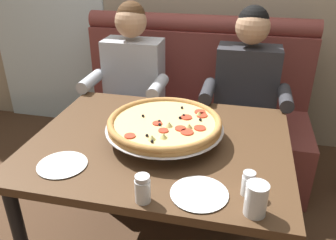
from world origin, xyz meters
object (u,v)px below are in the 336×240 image
dining_table (160,155)px  shaker_pepper_flakes (143,190)px  drinking_glass (256,200)px  plate_near_left (62,163)px  diner_right (245,98)px  booth_bench (191,118)px  plate_near_right (199,192)px  pizza (165,123)px  diner_left (130,88)px  shaker_oregano (248,185)px

dining_table → shaker_pepper_flakes: (0.05, -0.44, 0.13)m
drinking_glass → shaker_pepper_flakes: bearing=-176.6°
plate_near_left → drinking_glass: 0.82m
diner_right → drinking_glass: diner_right is taller
shaker_pepper_flakes → plate_near_left: bearing=160.6°
plate_near_left → dining_table: bearing=40.5°
dining_table → shaker_pepper_flakes: size_ratio=11.15×
booth_bench → plate_near_right: 1.40m
diner_right → pizza: bearing=-118.0°
dining_table → plate_near_left: plate_near_left is taller
shaker_pepper_flakes → diner_left: bearing=111.0°
shaker_oregano → plate_near_left: size_ratio=0.46×
diner_right → diner_left: bearing=180.0°
diner_left → plate_near_right: bearing=-59.1°
dining_table → diner_right: bearing=60.9°
plate_near_right → diner_left: bearing=120.9°
diner_right → shaker_pepper_flakes: (-0.34, -1.14, 0.08)m
dining_table → drinking_glass: (0.45, -0.42, 0.14)m
booth_bench → diner_right: diner_right is taller
shaker_pepper_flakes → shaker_oregano: shaker_pepper_flakes is taller
shaker_oregano → pizza: bearing=140.6°
plate_near_right → dining_table: bearing=124.3°
dining_table → diner_right: 0.80m
diner_right → plate_near_right: bearing=-97.6°
dining_table → diner_right: (0.39, 0.70, 0.05)m
plate_near_right → diner_right: bearing=82.4°
booth_bench → dining_table: booth_bench is taller
plate_near_left → diner_left: bearing=92.0°
shaker_oregano → dining_table: bearing=143.2°
booth_bench → diner_right: (0.39, -0.27, 0.31)m
pizza → drinking_glass: drinking_glass is taller
diner_left → shaker_oregano: bearing=-51.3°
shaker_pepper_flakes → diner_right: bearing=73.5°
booth_bench → shaker_oregano: (0.42, -1.28, 0.39)m
pizza → drinking_glass: bearing=-45.3°
diner_right → pizza: diner_right is taller
shaker_pepper_flakes → shaker_oregano: (0.37, 0.13, -0.01)m
plate_near_left → drinking_glass: (0.81, -0.12, 0.05)m
shaker_pepper_flakes → plate_near_left: size_ratio=0.52×
shaker_oregano → plate_near_left: bearing=178.9°
shaker_oregano → plate_near_right: bearing=-165.9°
pizza → shaker_pepper_flakes: size_ratio=5.08×
dining_table → diner_left: diner_left is taller
dining_table → plate_near_left: (-0.35, -0.30, 0.09)m
diner_right → pizza: 0.79m
shaker_pepper_flakes → shaker_oregano: size_ratio=1.13×
pizza → shaker_oregano: size_ratio=5.73×
diner_left → dining_table: bearing=-60.9°
plate_near_left → plate_near_right: same height
dining_table → shaker_pepper_flakes: bearing=-83.6°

